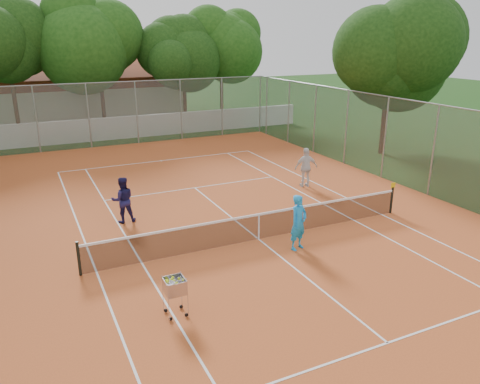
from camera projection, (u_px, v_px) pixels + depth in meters
name	position (u px, v px, depth m)	size (l,w,h in m)	color
ground	(259.00, 240.00, 16.24)	(120.00, 120.00, 0.00)	#13330E
court_pad	(259.00, 240.00, 16.23)	(18.00, 34.00, 0.02)	#BD5424
court_lines	(259.00, 239.00, 16.23)	(10.98, 23.78, 0.01)	white
tennis_net	(259.00, 226.00, 16.07)	(11.88, 0.10, 0.98)	black
perimeter_fence	(259.00, 185.00, 15.60)	(18.00, 34.00, 4.00)	slate
boundary_wall	(131.00, 127.00, 32.26)	(26.00, 0.30, 1.50)	white
clubhouse	(79.00, 92.00, 39.54)	(16.40, 9.00, 4.40)	beige
tropical_trees	(117.00, 61.00, 33.47)	(29.00, 19.00, 10.00)	black
player_near	(298.00, 222.00, 15.24)	(0.68, 0.45, 1.86)	#1A93E4
player_far_left	(123.00, 200.00, 17.49)	(0.85, 0.67, 1.76)	#1B1849
player_far_right	(306.00, 167.00, 21.63)	(1.08, 0.45, 1.84)	silver
ball_hopper	(175.00, 295.00, 11.67)	(0.54, 0.54, 1.11)	#B1B1B8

